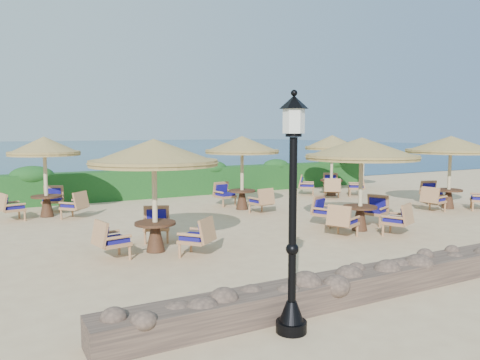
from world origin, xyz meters
TOP-DOWN VIEW (x-y plane):
  - ground at (0.00, 0.00)m, footprint 120.00×120.00m
  - sea at (0.00, 70.00)m, footprint 160.00×160.00m
  - hedge at (0.00, 7.20)m, footprint 18.00×0.90m
  - stone_wall at (0.00, -6.20)m, footprint 15.00×0.65m
  - lamp_post at (-4.80, -6.80)m, footprint 0.44×0.44m
  - extra_parasol at (7.80, 5.20)m, footprint 2.30×2.30m
  - cafe_set_0 at (-5.07, -1.61)m, footprint 3.01×3.01m
  - cafe_set_1 at (0.80, -2.13)m, footprint 3.20×3.20m
  - cafe_set_2 at (6.33, -0.79)m, footprint 3.18×3.18m
  - cafe_set_3 at (-6.79, 4.46)m, footprint 2.66×2.70m
  - cafe_set_4 at (-0.41, 2.64)m, footprint 2.68×2.87m
  - cafe_set_5 at (4.78, 3.94)m, footprint 2.65×2.65m

SIDE VIEW (x-z plane):
  - ground at x=0.00m, z-range 0.00..0.00m
  - sea at x=0.00m, z-range 0.00..0.00m
  - stone_wall at x=0.00m, z-range 0.00..0.44m
  - hedge at x=0.00m, z-range 0.00..1.20m
  - lamp_post at x=-4.80m, z-range -0.10..3.21m
  - cafe_set_5 at x=4.78m, z-range 0.37..3.02m
  - cafe_set_3 at x=-6.79m, z-range 0.44..3.10m
  - cafe_set_1 at x=0.80m, z-range 0.59..3.24m
  - cafe_set_0 at x=-5.07m, z-range 0.63..3.28m
  - cafe_set_2 at x=6.33m, z-range 0.66..3.32m
  - cafe_set_4 at x=-0.41m, z-range 0.66..3.32m
  - extra_parasol at x=7.80m, z-range 0.97..3.37m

